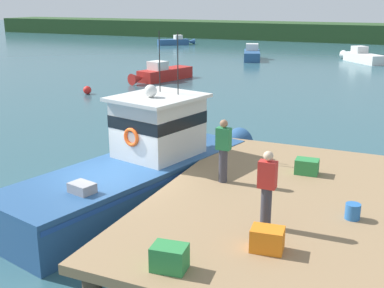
{
  "coord_description": "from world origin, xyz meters",
  "views": [
    {
      "loc": [
        7.07,
        -10.55,
        5.69
      ],
      "look_at": [
        1.2,
        2.67,
        1.4
      ],
      "focal_mm": 45.93,
      "sensor_mm": 36.0,
      "label": 1
    }
  ],
  "objects_px": {
    "crate_single_far": "(307,166)",
    "moored_boat_far_left": "(252,54)",
    "deckhand_by_the_boat": "(267,188)",
    "main_fishing_boat": "(145,166)",
    "mooring_buoy_inshore": "(87,90)",
    "moored_boat_far_right": "(361,57)",
    "moored_boat_off_the_point": "(162,74)",
    "moored_boat_near_channel": "(176,41)",
    "bait_bucket": "(353,211)",
    "crate_stack_mid_dock": "(267,239)",
    "crate_stack_near_edge": "(169,258)",
    "deckhand_further_back": "(223,149)",
    "mooring_buoy_channel_marker": "(164,68)"
  },
  "relations": [
    {
      "from": "crate_single_far",
      "to": "moored_boat_far_left",
      "type": "relative_size",
      "value": 0.1
    },
    {
      "from": "deckhand_by_the_boat",
      "to": "main_fishing_boat",
      "type": "bearing_deg",
      "value": 147.48
    },
    {
      "from": "deckhand_by_the_boat",
      "to": "mooring_buoy_inshore",
      "type": "height_order",
      "value": "deckhand_by_the_boat"
    },
    {
      "from": "moored_boat_far_right",
      "to": "moored_boat_far_left",
      "type": "height_order",
      "value": "moored_boat_far_left"
    },
    {
      "from": "deckhand_by_the_boat",
      "to": "moored_boat_off_the_point",
      "type": "relative_size",
      "value": 0.29
    },
    {
      "from": "deckhand_by_the_boat",
      "to": "moored_boat_near_channel",
      "type": "xyz_separation_m",
      "value": [
        -25.66,
        48.94,
        -1.63
      ]
    },
    {
      "from": "main_fishing_boat",
      "to": "moored_boat_off_the_point",
      "type": "bearing_deg",
      "value": 116.08
    },
    {
      "from": "deckhand_by_the_boat",
      "to": "moored_boat_near_channel",
      "type": "distance_m",
      "value": 55.28
    },
    {
      "from": "bait_bucket",
      "to": "moored_boat_far_left",
      "type": "xyz_separation_m",
      "value": [
        -13.52,
        36.5,
        -0.86
      ]
    },
    {
      "from": "bait_bucket",
      "to": "moored_boat_far_right",
      "type": "relative_size",
      "value": 0.07
    },
    {
      "from": "crate_stack_mid_dock",
      "to": "crate_stack_near_edge",
      "type": "distance_m",
      "value": 1.9
    },
    {
      "from": "bait_bucket",
      "to": "deckhand_further_back",
      "type": "distance_m",
      "value": 3.5
    },
    {
      "from": "deckhand_by_the_boat",
      "to": "moored_boat_far_left",
      "type": "bearing_deg",
      "value": 107.6
    },
    {
      "from": "moored_boat_far_left",
      "to": "crate_stack_near_edge",
      "type": "bearing_deg",
      "value": -74.74
    },
    {
      "from": "bait_bucket",
      "to": "mooring_buoy_inshore",
      "type": "relative_size",
      "value": 0.67
    },
    {
      "from": "crate_stack_near_edge",
      "to": "mooring_buoy_inshore",
      "type": "distance_m",
      "value": 23.47
    },
    {
      "from": "moored_boat_far_right",
      "to": "moored_boat_off_the_point",
      "type": "relative_size",
      "value": 0.9
    },
    {
      "from": "moored_boat_off_the_point",
      "to": "mooring_buoy_channel_marker",
      "type": "height_order",
      "value": "moored_boat_off_the_point"
    },
    {
      "from": "moored_boat_far_left",
      "to": "deckhand_further_back",
      "type": "bearing_deg",
      "value": -73.94
    },
    {
      "from": "mooring_buoy_channel_marker",
      "to": "bait_bucket",
      "type": "bearing_deg",
      "value": -55.64
    },
    {
      "from": "moored_boat_far_right",
      "to": "moored_boat_near_channel",
      "type": "relative_size",
      "value": 1.21
    },
    {
      "from": "crate_stack_mid_dock",
      "to": "mooring_buoy_inshore",
      "type": "relative_size",
      "value": 1.19
    },
    {
      "from": "crate_single_far",
      "to": "moored_boat_far_left",
      "type": "distance_m",
      "value": 36.16
    },
    {
      "from": "crate_single_far",
      "to": "mooring_buoy_inshore",
      "type": "distance_m",
      "value": 20.23
    },
    {
      "from": "deckhand_further_back",
      "to": "moored_boat_near_channel",
      "type": "xyz_separation_m",
      "value": [
        -23.95,
        46.85,
        -1.63
      ]
    },
    {
      "from": "crate_stack_near_edge",
      "to": "mooring_buoy_channel_marker",
      "type": "distance_m",
      "value": 33.25
    },
    {
      "from": "crate_stack_near_edge",
      "to": "moored_boat_off_the_point",
      "type": "bearing_deg",
      "value": 117.65
    },
    {
      "from": "crate_stack_mid_dock",
      "to": "moored_boat_far_right",
      "type": "bearing_deg",
      "value": 93.15
    },
    {
      "from": "main_fishing_boat",
      "to": "deckhand_by_the_boat",
      "type": "xyz_separation_m",
      "value": [
        4.39,
        -2.8,
        1.05
      ]
    },
    {
      "from": "moored_boat_near_channel",
      "to": "mooring_buoy_channel_marker",
      "type": "distance_m",
      "value": 23.61
    },
    {
      "from": "moored_boat_far_right",
      "to": "moored_boat_far_left",
      "type": "distance_m",
      "value": 10.21
    },
    {
      "from": "mooring_buoy_inshore",
      "to": "bait_bucket",
      "type": "bearing_deg",
      "value": -40.38
    },
    {
      "from": "deckhand_further_back",
      "to": "bait_bucket",
      "type": "bearing_deg",
      "value": -16.31
    },
    {
      "from": "deckhand_by_the_boat",
      "to": "crate_stack_mid_dock",
      "type": "bearing_deg",
      "value": -72.44
    },
    {
      "from": "deckhand_further_back",
      "to": "mooring_buoy_inshore",
      "type": "bearing_deg",
      "value": 135.57
    },
    {
      "from": "bait_bucket",
      "to": "moored_boat_off_the_point",
      "type": "bearing_deg",
      "value": 126.12
    },
    {
      "from": "deckhand_by_the_boat",
      "to": "deckhand_further_back",
      "type": "bearing_deg",
      "value": 129.19
    },
    {
      "from": "crate_stack_near_edge",
      "to": "mooring_buoy_channel_marker",
      "type": "relative_size",
      "value": 1.55
    },
    {
      "from": "bait_bucket",
      "to": "crate_single_far",
      "type": "bearing_deg",
      "value": 120.88
    },
    {
      "from": "bait_bucket",
      "to": "moored_boat_off_the_point",
      "type": "distance_m",
      "value": 26.59
    },
    {
      "from": "main_fishing_boat",
      "to": "crate_stack_mid_dock",
      "type": "distance_m",
      "value": 6.0
    },
    {
      "from": "crate_single_far",
      "to": "crate_stack_mid_dock",
      "type": "bearing_deg",
      "value": -87.9
    },
    {
      "from": "crate_single_far",
      "to": "moored_boat_off_the_point",
      "type": "relative_size",
      "value": 0.11
    },
    {
      "from": "crate_stack_mid_dock",
      "to": "bait_bucket",
      "type": "xyz_separation_m",
      "value": [
        1.29,
        2.06,
        -0.05
      ]
    },
    {
      "from": "main_fishing_boat",
      "to": "mooring_buoy_inshore",
      "type": "distance_m",
      "value": 17.44
    },
    {
      "from": "main_fishing_boat",
      "to": "moored_boat_near_channel",
      "type": "distance_m",
      "value": 50.81
    },
    {
      "from": "deckhand_by_the_boat",
      "to": "moored_boat_off_the_point",
      "type": "xyz_separation_m",
      "value": [
        -14.08,
        22.59,
        -1.57
      ]
    },
    {
      "from": "bait_bucket",
      "to": "moored_boat_off_the_point",
      "type": "xyz_separation_m",
      "value": [
        -15.66,
        21.46,
        -0.88
      ]
    },
    {
      "from": "deckhand_further_back",
      "to": "moored_boat_off_the_point",
      "type": "xyz_separation_m",
      "value": [
        -12.37,
        20.5,
        -1.57
      ]
    },
    {
      "from": "crate_stack_mid_dock",
      "to": "moored_boat_far_left",
      "type": "distance_m",
      "value": 40.47
    }
  ]
}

